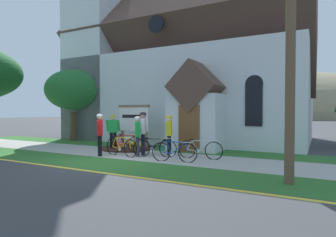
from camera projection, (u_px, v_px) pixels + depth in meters
name	position (u px, v px, depth m)	size (l,w,h in m)	color
ground	(161.00, 148.00, 13.88)	(140.00, 140.00, 0.00)	#3D3D3F
sidewalk_slab	(119.00, 153.00, 12.38)	(32.00, 2.59, 0.01)	#A8A59E
grass_verge	(80.00, 161.00, 10.37)	(32.00, 1.97, 0.01)	#2D6628
church_lawn	(147.00, 147.00, 14.38)	(24.00, 1.94, 0.01)	#2D6628
curb_paint_stripe	(54.00, 166.00, 9.38)	(28.00, 0.16, 0.01)	yellow
church_building	(179.00, 65.00, 18.91)	(15.03, 10.48, 14.08)	silver
church_sign	(134.00, 120.00, 14.03)	(1.82, 0.15, 2.13)	#7F6047
flower_bed	(128.00, 148.00, 13.64)	(2.58, 2.58, 0.34)	#382319
bicycle_green	(121.00, 147.00, 11.52)	(1.78, 0.39, 0.82)	black
bicycle_blue	(154.00, 148.00, 11.31)	(1.70, 0.61, 0.79)	black
bicycle_silver	(126.00, 144.00, 12.54)	(1.77, 0.08, 0.83)	black
bicycle_white	(174.00, 152.00, 10.21)	(1.67, 0.36, 0.82)	black
bicycle_red	(200.00, 149.00, 10.86)	(1.77, 0.16, 0.76)	black
cyclist_in_green_jersey	(138.00, 133.00, 11.41)	(0.42, 0.70, 1.62)	#2D2D33
cyclist_in_white_jersey	(100.00, 131.00, 11.50)	(0.49, 0.62, 1.71)	black
cyclist_in_orange_jersey	(113.00, 129.00, 13.48)	(0.60, 0.42, 1.64)	black
cyclist_in_blue_jersey	(143.00, 129.00, 11.79)	(0.38, 0.82, 1.79)	#191E38
cyclist_in_yellow_jersey	(169.00, 132.00, 11.72)	(0.35, 0.77, 1.65)	black
utility_pole	(286.00, 10.00, 7.05)	(3.12, 0.28, 7.80)	brown
yard_deciduous_tree	(73.00, 90.00, 17.57)	(3.34, 3.34, 4.38)	#4C3823
distant_hill	(247.00, 117.00, 84.77)	(101.53, 51.25, 25.72)	#847A5B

